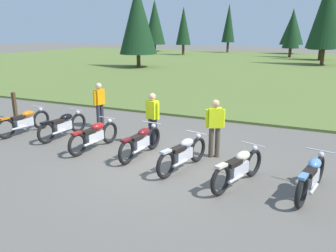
% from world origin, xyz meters
% --- Properties ---
extents(ground_plane, '(140.00, 140.00, 0.00)m').
position_xyz_m(ground_plane, '(0.00, 0.00, 0.00)').
color(ground_plane, '#605B54').
extents(grass_moorland, '(80.00, 44.00, 0.10)m').
position_xyz_m(grass_moorland, '(0.00, 26.99, 0.05)').
color(grass_moorland, '#5B7033').
rests_on(grass_moorland, ground).
extents(forest_treeline, '(44.94, 29.21, 9.19)m').
position_xyz_m(forest_treeline, '(-2.28, 34.74, 4.67)').
color(forest_treeline, '#47331E').
rests_on(forest_treeline, ground).
extents(motorcycle_orange, '(0.62, 2.09, 0.88)m').
position_xyz_m(motorcycle_orange, '(-5.49, 0.59, 0.44)').
color(motorcycle_orange, black).
rests_on(motorcycle_orange, ground).
extents(motorcycle_black, '(0.62, 2.10, 0.88)m').
position_xyz_m(motorcycle_black, '(-3.93, 0.76, 0.44)').
color(motorcycle_black, black).
rests_on(motorcycle_black, ground).
extents(motorcycle_red, '(0.62, 2.10, 0.88)m').
position_xyz_m(motorcycle_red, '(-2.28, 0.24, 0.44)').
color(motorcycle_red, black).
rests_on(motorcycle_red, ground).
extents(motorcycle_maroon, '(0.62, 2.10, 0.88)m').
position_xyz_m(motorcycle_maroon, '(-0.71, 0.28, 0.44)').
color(motorcycle_maroon, black).
rests_on(motorcycle_maroon, ground).
extents(motorcycle_silver, '(0.75, 2.06, 0.88)m').
position_xyz_m(motorcycle_silver, '(0.75, -0.13, 0.44)').
color(motorcycle_silver, black).
rests_on(motorcycle_silver, ground).
extents(motorcycle_cream, '(0.88, 2.02, 0.88)m').
position_xyz_m(motorcycle_cream, '(2.28, -0.47, 0.44)').
color(motorcycle_cream, black).
rests_on(motorcycle_cream, ground).
extents(motorcycle_sky_blue, '(0.71, 2.07, 0.88)m').
position_xyz_m(motorcycle_sky_blue, '(3.85, -0.32, 0.44)').
color(motorcycle_sky_blue, black).
rests_on(motorcycle_sky_blue, ground).
extents(rider_near_row_end, '(0.53, 0.32, 1.67)m').
position_xyz_m(rider_near_row_end, '(-0.82, 1.27, 0.95)').
color(rider_near_row_end, '#2D2D38').
rests_on(rider_near_row_end, ground).
extents(rider_with_back_turned, '(0.28, 0.54, 1.67)m').
position_xyz_m(rider_with_back_turned, '(-3.52, 2.32, 0.95)').
color(rider_with_back_turned, '#2D2D38').
rests_on(rider_with_back_turned, ground).
extents(rider_checking_bike, '(0.51, 0.35, 1.67)m').
position_xyz_m(rider_checking_bike, '(1.23, 1.08, 0.95)').
color(rider_checking_bike, '#4C4233').
rests_on(rider_checking_bike, ground).
extents(trail_marker_post, '(0.12, 0.12, 1.10)m').
position_xyz_m(trail_marker_post, '(-7.43, 1.96, 0.55)').
color(trail_marker_post, '#47331E').
rests_on(trail_marker_post, ground).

